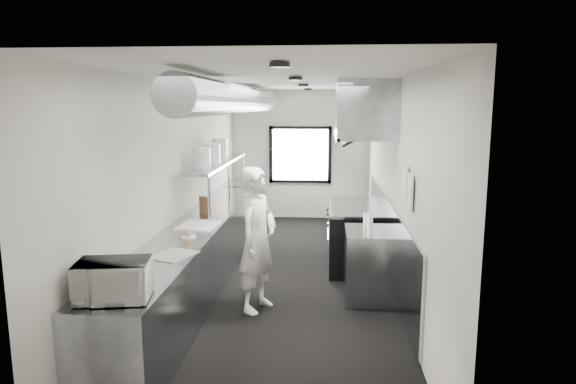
% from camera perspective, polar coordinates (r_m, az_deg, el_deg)
% --- Properties ---
extents(floor, '(3.00, 8.00, 0.01)m').
position_cam_1_polar(floor, '(7.41, -0.28, -9.65)').
color(floor, black).
rests_on(floor, ground).
extents(ceiling, '(3.00, 8.00, 0.01)m').
position_cam_1_polar(ceiling, '(6.99, -0.30, 12.54)').
color(ceiling, beige).
rests_on(ceiling, wall_back).
extents(wall_back, '(3.00, 0.02, 2.80)m').
position_cam_1_polar(wall_back, '(11.03, 1.40, 4.24)').
color(wall_back, beige).
rests_on(wall_back, floor).
extents(wall_front, '(3.00, 0.02, 2.80)m').
position_cam_1_polar(wall_front, '(3.20, -6.21, -9.71)').
color(wall_front, beige).
rests_on(wall_front, floor).
extents(wall_left, '(0.02, 8.00, 2.80)m').
position_cam_1_polar(wall_left, '(7.34, -12.05, 1.23)').
color(wall_left, beige).
rests_on(wall_left, floor).
extents(wall_right, '(0.02, 8.00, 2.80)m').
position_cam_1_polar(wall_right, '(7.10, 11.86, 0.96)').
color(wall_right, beige).
rests_on(wall_right, floor).
extents(wall_cladding, '(0.03, 5.50, 1.10)m').
position_cam_1_polar(wall_cladding, '(7.56, 11.19, -5.06)').
color(wall_cladding, gray).
rests_on(wall_cladding, wall_right).
extents(hvac_duct, '(0.40, 6.40, 0.40)m').
position_cam_1_polar(hvac_duct, '(7.47, -5.50, 10.40)').
color(hvac_duct, gray).
rests_on(hvac_duct, ceiling).
extents(service_window, '(1.36, 0.05, 1.25)m').
position_cam_1_polar(service_window, '(10.99, 1.39, 4.23)').
color(service_window, white).
rests_on(service_window, wall_back).
extents(exhaust_hood, '(0.81, 2.20, 0.88)m').
position_cam_1_polar(exhaust_hood, '(7.68, 8.42, 9.13)').
color(exhaust_hood, gray).
rests_on(exhaust_hood, ceiling).
extents(prep_counter, '(0.70, 6.00, 0.90)m').
position_cam_1_polar(prep_counter, '(6.98, -10.15, -7.14)').
color(prep_counter, gray).
rests_on(prep_counter, floor).
extents(pass_shelf, '(0.45, 3.00, 0.68)m').
position_cam_1_polar(pass_shelf, '(8.21, -8.05, 3.19)').
color(pass_shelf, gray).
rests_on(pass_shelf, prep_counter).
extents(range, '(0.88, 1.60, 0.94)m').
position_cam_1_polar(range, '(7.93, 7.65, -4.87)').
color(range, black).
rests_on(range, floor).
extents(bottle_station, '(0.65, 0.80, 0.90)m').
position_cam_1_polar(bottle_station, '(6.60, 9.31, -8.11)').
color(bottle_station, gray).
rests_on(bottle_station, floor).
extents(far_work_table, '(0.70, 1.20, 0.90)m').
position_cam_1_polar(far_work_table, '(10.50, -5.13, -1.31)').
color(far_work_table, gray).
rests_on(far_work_table, floor).
extents(notice_sheet_a, '(0.02, 0.28, 0.38)m').
position_cam_1_polar(notice_sheet_a, '(5.89, 13.12, 1.10)').
color(notice_sheet_a, silver).
rests_on(notice_sheet_a, wall_right).
extents(notice_sheet_b, '(0.02, 0.28, 0.38)m').
position_cam_1_polar(notice_sheet_b, '(5.56, 13.64, 0.05)').
color(notice_sheet_b, silver).
rests_on(notice_sheet_b, wall_right).
extents(line_cook, '(0.64, 0.75, 1.75)m').
position_cam_1_polar(line_cook, '(6.08, -3.49, -5.38)').
color(line_cook, silver).
rests_on(line_cook, floor).
extents(microwave, '(0.60, 0.49, 0.32)m').
position_cam_1_polar(microwave, '(4.39, -19.14, -9.42)').
color(microwave, silver).
rests_on(microwave, prep_counter).
extents(deli_tub_a, '(0.17, 0.17, 0.09)m').
position_cam_1_polar(deli_tub_a, '(5.06, -17.88, -8.18)').
color(deli_tub_a, silver).
rests_on(deli_tub_a, prep_counter).
extents(deli_tub_b, '(0.16, 0.16, 0.10)m').
position_cam_1_polar(deli_tub_b, '(4.93, -18.59, -8.61)').
color(deli_tub_b, silver).
rests_on(deli_tub_b, prep_counter).
extents(newspaper, '(0.50, 0.55, 0.01)m').
position_cam_1_polar(newspaper, '(5.49, -12.76, -6.97)').
color(newspaper, silver).
rests_on(newspaper, prep_counter).
extents(small_plate, '(0.21, 0.21, 0.02)m').
position_cam_1_polar(small_plate, '(6.18, -11.17, -4.99)').
color(small_plate, silver).
rests_on(small_plate, prep_counter).
extents(pastry, '(0.10, 0.10, 0.10)m').
position_cam_1_polar(pastry, '(6.17, -11.19, -4.49)').
color(pastry, tan).
rests_on(pastry, small_plate).
extents(cutting_board, '(0.51, 0.64, 0.02)m').
position_cam_1_polar(cutting_board, '(6.73, -10.14, -3.73)').
color(cutting_board, silver).
rests_on(cutting_board, prep_counter).
extents(knife_block, '(0.17, 0.23, 0.23)m').
position_cam_1_polar(knife_block, '(7.57, -9.53, -1.40)').
color(knife_block, '#50371C').
rests_on(knife_block, prep_counter).
extents(plate_stack_a, '(0.30, 0.30, 0.29)m').
position_cam_1_polar(plate_stack_a, '(7.40, -9.72, 3.86)').
color(plate_stack_a, silver).
rests_on(plate_stack_a, pass_shelf).
extents(plate_stack_b, '(0.27, 0.27, 0.32)m').
position_cam_1_polar(plate_stack_b, '(7.78, -8.61, 4.26)').
color(plate_stack_b, silver).
rests_on(plate_stack_b, pass_shelf).
extents(plate_stack_c, '(0.28, 0.28, 0.36)m').
position_cam_1_polar(plate_stack_c, '(8.42, -7.77, 4.82)').
color(plate_stack_c, silver).
rests_on(plate_stack_c, pass_shelf).
extents(plate_stack_d, '(0.27, 0.27, 0.33)m').
position_cam_1_polar(plate_stack_d, '(8.78, -7.44, 4.95)').
color(plate_stack_d, silver).
rests_on(plate_stack_d, pass_shelf).
extents(squeeze_bottle_a, '(0.07, 0.07, 0.18)m').
position_cam_1_polar(squeeze_bottle_a, '(6.20, 9.27, -4.08)').
color(squeeze_bottle_a, silver).
rests_on(squeeze_bottle_a, bottle_station).
extents(squeeze_bottle_b, '(0.06, 0.06, 0.16)m').
position_cam_1_polar(squeeze_bottle_b, '(6.36, 9.25, -3.82)').
color(squeeze_bottle_b, silver).
rests_on(squeeze_bottle_b, bottle_station).
extents(squeeze_bottle_c, '(0.06, 0.06, 0.18)m').
position_cam_1_polar(squeeze_bottle_c, '(6.42, 9.29, -3.61)').
color(squeeze_bottle_c, silver).
rests_on(squeeze_bottle_c, bottle_station).
extents(squeeze_bottle_d, '(0.07, 0.07, 0.20)m').
position_cam_1_polar(squeeze_bottle_d, '(6.57, 9.22, -3.23)').
color(squeeze_bottle_d, silver).
rests_on(squeeze_bottle_d, bottle_station).
extents(squeeze_bottle_e, '(0.07, 0.07, 0.17)m').
position_cam_1_polar(squeeze_bottle_e, '(6.70, 8.75, -3.08)').
color(squeeze_bottle_e, silver).
rests_on(squeeze_bottle_e, bottle_station).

